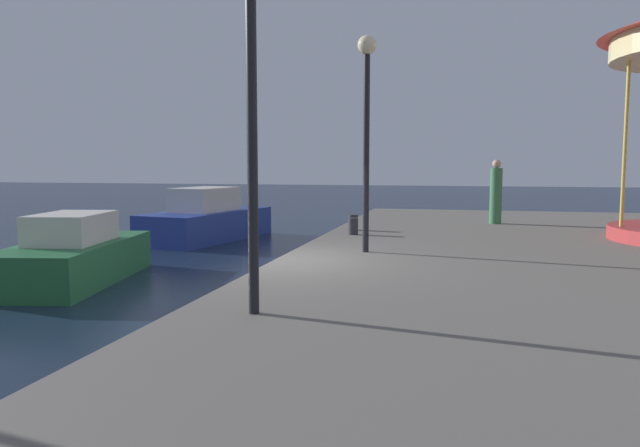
{
  "coord_description": "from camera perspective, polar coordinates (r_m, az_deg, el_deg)",
  "views": [
    {
      "loc": [
        3.22,
        -10.14,
        2.5
      ],
      "look_at": [
        0.12,
        3.0,
        1.16
      ],
      "focal_mm": 33.6,
      "sensor_mm": 36.0,
      "label": 1
    }
  ],
  "objects": [
    {
      "name": "bollard_center",
      "position": [
        14.47,
        3.18,
        -0.27
      ],
      "size": [
        0.24,
        0.24,
        0.4
      ],
      "primitive_type": "cylinder",
      "color": "#2D2D33",
      "rests_on": "quay_dock"
    },
    {
      "name": "lamp_post_mid_promenade",
      "position": [
        6.87,
        -6.58,
        16.31
      ],
      "size": [
        0.36,
        0.36,
        4.35
      ],
      "color": "black",
      "rests_on": "quay_dock"
    },
    {
      "name": "bollard_south",
      "position": [
        15.46,
        3.18,
        0.11
      ],
      "size": [
        0.24,
        0.24,
        0.4
      ],
      "primitive_type": "cylinder",
      "color": "#2D2D33",
      "rests_on": "quay_dock"
    },
    {
      "name": "person_near_carousel",
      "position": [
        17.8,
        16.41,
        2.74
      ],
      "size": [
        0.34,
        0.34,
        1.83
      ],
      "color": "#387247",
      "rests_on": "quay_dock"
    },
    {
      "name": "motorboat_blue",
      "position": [
        20.08,
        -10.72,
        0.32
      ],
      "size": [
        2.92,
        5.35,
        1.74
      ],
      "color": "navy",
      "rests_on": "ground"
    },
    {
      "name": "motorboat_green",
      "position": [
        13.72,
        -22.35,
        -2.85
      ],
      "size": [
        2.59,
        4.61,
        1.47
      ],
      "color": "#236638",
      "rests_on": "ground"
    },
    {
      "name": "lamp_post_far_end",
      "position": [
        11.6,
        4.46,
        11.25
      ],
      "size": [
        0.36,
        0.36,
        4.11
      ],
      "color": "black",
      "rests_on": "quay_dock"
    },
    {
      "name": "ground_plane",
      "position": [
        10.93,
        -4.24,
        -7.56
      ],
      "size": [
        120.0,
        120.0,
        0.0
      ],
      "primitive_type": "plane",
      "color": "#162338"
    }
  ]
}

